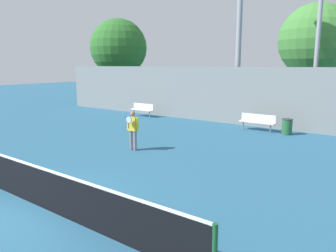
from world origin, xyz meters
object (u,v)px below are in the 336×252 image
object	(u,v)px
bench_courtside_near	(257,120)
tree_green_broad	(119,48)
tree_green_tall	(316,41)
bench_courtside_far	(142,108)
tennis_player	(133,129)
light_pole_far_right	(319,28)
trash_bin	(287,127)
tennis_net	(37,185)
light_pole_near_left	(240,17)

from	to	relation	value
bench_courtside_near	tree_green_broad	size ratio (longest dim) A/B	0.25
tree_green_tall	bench_courtside_far	bearing A→B (deg)	-136.68
tennis_player	light_pole_far_right	distance (m)	11.07
tennis_player	tree_green_broad	size ratio (longest dim) A/B	0.21
bench_courtside_near	light_pole_far_right	size ratio (longest dim) A/B	0.22
trash_bin	tree_green_broad	size ratio (longest dim) A/B	0.10
tennis_net	tree_green_broad	distance (m)	24.25
bench_courtside_far	light_pole_far_right	bearing A→B (deg)	10.41
light_pole_far_right	tree_green_broad	world-z (taller)	light_pole_far_right
tennis_net	tennis_player	size ratio (longest dim) A/B	6.24
light_pole_far_right	tree_green_tall	size ratio (longest dim) A/B	1.13
tennis_player	bench_courtside_far	bearing A→B (deg)	122.81
tennis_player	bench_courtside_near	xyz separation A→B (m)	(2.55, 7.02, -0.36)
light_pole_far_right	tree_green_tall	distance (m)	6.63
light_pole_far_right	tennis_player	bearing A→B (deg)	-118.33
light_pole_near_left	tree_green_broad	xyz separation A→B (m)	(-14.12, 4.23, -1.15)
bench_courtside_far	trash_bin	xyz separation A→B (m)	(9.76, -0.04, -0.15)
bench_courtside_far	tree_green_broad	distance (m)	10.76
tree_green_tall	tennis_net	bearing A→B (deg)	-93.88
trash_bin	tree_green_broad	world-z (taller)	tree_green_broad
tennis_net	bench_courtside_near	world-z (taller)	tennis_net
tree_green_broad	tennis_player	bearing A→B (deg)	-43.29
tennis_player	tennis_net	bearing A→B (deg)	-77.63
trash_bin	tree_green_tall	world-z (taller)	tree_green_tall
tree_green_broad	trash_bin	bearing A→B (deg)	-18.10
trash_bin	tree_green_broad	distance (m)	19.17
bench_courtside_far	light_pole_far_right	xyz separation A→B (m)	(10.45, 1.92, 4.78)
tennis_player	bench_courtside_near	world-z (taller)	tennis_player
light_pole_near_left	trash_bin	world-z (taller)	light_pole_near_left
light_pole_near_left	bench_courtside_far	bearing A→B (deg)	-166.32
bench_courtside_far	light_pole_near_left	size ratio (longest dim) A/B	0.15
bench_courtside_near	tree_green_broad	xyz separation A→B (m)	(-16.09, 5.74, 4.50)
tennis_player	bench_courtside_far	world-z (taller)	tennis_player
tennis_player	bench_courtside_far	distance (m)	9.00
tennis_player	trash_bin	world-z (taller)	tennis_player
tennis_player	light_pole_near_left	size ratio (longest dim) A/B	0.14
tennis_net	bench_courtside_far	size ratio (longest dim) A/B	5.83
bench_courtside_near	tree_green_tall	xyz separation A→B (m)	(0.67, 8.35, 4.60)
tennis_net	tree_green_broad	size ratio (longest dim) A/B	1.31
light_pole_near_left	trash_bin	distance (m)	6.98
tennis_player	light_pole_far_right	bearing A→B (deg)	55.74
bench_courtside_far	trash_bin	size ratio (longest dim) A/B	2.15
tennis_net	light_pole_near_left	world-z (taller)	light_pole_near_left
bench_courtside_near	tree_green_broad	world-z (taller)	tree_green_broad
tennis_player	tree_green_broad	world-z (taller)	tree_green_broad
tennis_net	bench_courtside_near	xyz separation A→B (m)	(0.75, 12.48, 0.02)
bench_courtside_near	trash_bin	bearing A→B (deg)	-1.48
light_pole_near_left	tree_green_tall	xyz separation A→B (m)	(2.64, 6.83, -1.06)
light_pole_far_right	bench_courtside_near	bearing A→B (deg)	-139.74
tennis_net	tree_green_tall	bearing A→B (deg)	86.12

